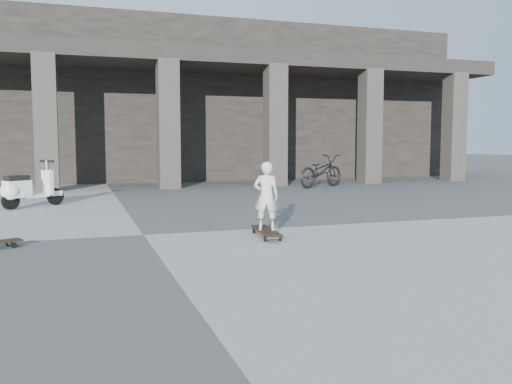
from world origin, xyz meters
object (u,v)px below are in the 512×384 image
object	(u,v)px
child	(266,196)
scooter	(23,190)
longboard	(266,231)
bicycle	(321,171)

from	to	relation	value
child	scooter	world-z (taller)	child
longboard	bicycle	world-z (taller)	bicycle
scooter	bicycle	distance (m)	9.10
longboard	scooter	size ratio (longest dim) A/B	0.86
scooter	bicycle	world-z (taller)	scooter
longboard	child	distance (m)	0.55
child	longboard	bearing A→B (deg)	47.12
child	bicycle	distance (m)	9.35
longboard	bicycle	bearing A→B (deg)	-24.94
longboard	scooter	xyz separation A→B (m)	(-3.88, 5.08, 0.33)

